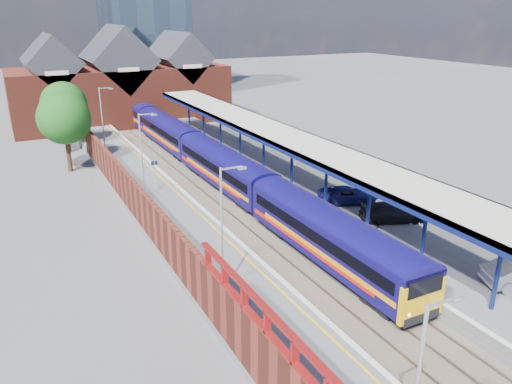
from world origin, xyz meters
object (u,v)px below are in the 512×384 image
parked_car_blue (348,195)px  lamp_post_b (224,222)px  train (193,146)px  lamp_post_c (143,151)px  parked_car_dark (392,212)px  platform_sign (155,170)px  lamp_post_d (103,116)px

parked_car_blue → lamp_post_b: bearing=141.1°
train → lamp_post_b: bearing=-106.7°
lamp_post_c → parked_car_dark: bearing=-41.0°
parked_car_blue → platform_sign: bearing=73.2°
lamp_post_d → lamp_post_c: bearing=-90.0°
lamp_post_d → parked_car_blue: size_ratio=1.48×
lamp_post_b → lamp_post_c: size_ratio=1.00×
lamp_post_c → parked_car_blue: (14.03, -8.27, -3.34)m
lamp_post_c → lamp_post_d: bearing=90.0°
platform_sign → parked_car_blue: size_ratio=0.53×
train → lamp_post_b: size_ratio=9.42×
train → parked_car_blue: train is taller
train → parked_car_dark: (6.79, -22.87, -0.44)m
train → lamp_post_c: (-7.86, -10.12, 2.87)m
platform_sign → parked_car_dark: 19.88m
train → platform_sign: bearing=-128.7°
parked_car_blue → lamp_post_d: bearing=52.3°
lamp_post_d → lamp_post_b: bearing=-90.0°
lamp_post_b → lamp_post_d: size_ratio=1.00×
lamp_post_b → lamp_post_d: same height
platform_sign → train: bearing=51.3°
train → parked_car_blue: bearing=-71.5°
parked_car_blue → train: bearing=40.8°
train → parked_car_dark: 23.86m
lamp_post_c → platform_sign: bearing=55.7°
lamp_post_b → lamp_post_d: bearing=90.0°
train → lamp_post_d: size_ratio=9.42×
lamp_post_c → lamp_post_d: (0.00, 16.00, 0.00)m
train → lamp_post_c: lamp_post_c is taller
lamp_post_d → platform_sign: bearing=-84.4°
lamp_post_d → parked_car_blue: (14.03, -24.27, -3.34)m
parked_car_blue → parked_car_dark: bearing=-149.8°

